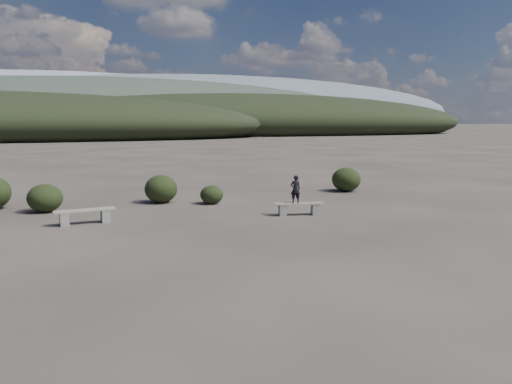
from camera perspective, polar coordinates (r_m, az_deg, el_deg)
name	(u,v)px	position (r m, az deg, el deg)	size (l,w,h in m)	color
ground	(286,258)	(11.98, 3.50, -7.54)	(1200.00, 1200.00, 0.00)	#322C27
bench_left	(85,215)	(16.68, -18.95, -2.52)	(1.91, 0.66, 0.47)	slate
bench_right	(299,208)	(17.32, 4.93, -1.80)	(1.76, 0.66, 0.43)	slate
seated_person	(295,189)	(17.19, 4.53, 0.33)	(0.35, 0.23, 0.96)	black
shrub_a	(45,198)	(19.36, -22.98, -0.65)	(1.23, 1.23, 1.01)	black
shrub_b	(161,189)	(20.24, -10.80, 0.35)	(1.30, 1.30, 1.11)	black
shrub_c	(212,195)	(19.69, -5.09, -0.31)	(0.91, 0.91, 0.73)	black
shrub_e	(346,179)	(23.53, 10.28, 1.42)	(1.33, 1.33, 1.11)	black
mountain_ridges	(85,110)	(349.87, -18.98, 8.86)	(500.00, 400.00, 56.00)	black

